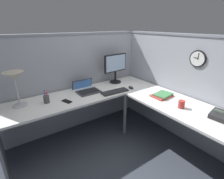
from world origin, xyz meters
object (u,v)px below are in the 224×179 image
(office_phone, at_px, (222,116))
(wall_clock, at_px, (198,59))
(book_stack, at_px, (162,95))
(keyboard, at_px, (115,92))
(cell_phone, at_px, (67,101))
(monitor, at_px, (115,66))
(pen_cup, at_px, (46,99))
(coffee_mug, at_px, (181,104))
(laptop, at_px, (86,89))
(computer_mouse, at_px, (131,88))
(desk_lamp_dome, at_px, (14,79))

(office_phone, distance_m, wall_clock, 0.79)
(book_stack, bearing_deg, office_phone, -87.69)
(keyboard, distance_m, book_stack, 0.69)
(cell_phone, bearing_deg, book_stack, -46.95)
(monitor, relative_size, cell_phone, 3.47)
(office_phone, height_order, book_stack, office_phone)
(pen_cup, xyz_separation_m, coffee_mug, (1.33, -1.10, -0.00))
(laptop, bearing_deg, office_phone, -63.16)
(computer_mouse, bearing_deg, desk_lamp_dome, 167.69)
(keyboard, bearing_deg, monitor, 55.89)
(keyboard, distance_m, coffee_mug, 0.96)
(laptop, relative_size, coffee_mug, 3.97)
(monitor, bearing_deg, computer_mouse, -86.68)
(keyboard, height_order, office_phone, office_phone)
(pen_cup, distance_m, office_phone, 2.09)
(keyboard, relative_size, pen_cup, 2.39)
(wall_clock, bearing_deg, pen_cup, 150.34)
(desk_lamp_dome, bearing_deg, keyboard, -14.39)
(monitor, height_order, cell_phone, monitor)
(laptop, height_order, computer_mouse, laptop)
(laptop, bearing_deg, desk_lamp_dome, -179.65)
(coffee_mug, bearing_deg, book_stack, 76.85)
(laptop, bearing_deg, coffee_mug, -59.76)
(laptop, xyz_separation_m, pen_cup, (-0.62, -0.11, 0.03))
(office_phone, bearing_deg, keyboard, 110.84)
(laptop, height_order, desk_lamp_dome, desk_lamp_dome)
(monitor, distance_m, wall_clock, 1.27)
(office_phone, xyz_separation_m, book_stack, (-0.03, 0.78, -0.02))
(book_stack, xyz_separation_m, coffee_mug, (-0.09, -0.37, 0.03))
(desk_lamp_dome, relative_size, wall_clock, 2.02)
(laptop, relative_size, cell_phone, 2.65)
(computer_mouse, distance_m, office_phone, 1.29)
(desk_lamp_dome, bearing_deg, cell_phone, -22.52)
(cell_phone, height_order, coffee_mug, coffee_mug)
(keyboard, bearing_deg, book_stack, -45.60)
(desk_lamp_dome, xyz_separation_m, wall_clock, (2.04, -1.09, 0.18))
(coffee_mug, distance_m, wall_clock, 0.65)
(computer_mouse, height_order, wall_clock, wall_clock)
(computer_mouse, bearing_deg, cell_phone, 173.35)
(laptop, distance_m, coffee_mug, 1.40)
(keyboard, relative_size, wall_clock, 1.95)
(desk_lamp_dome, xyz_separation_m, office_phone, (1.75, -1.62, -0.33))
(coffee_mug, bearing_deg, wall_clock, 15.92)
(laptop, bearing_deg, keyboard, -44.96)
(computer_mouse, relative_size, wall_clock, 0.47)
(laptop, bearing_deg, book_stack, -46.87)
(monitor, distance_m, laptop, 0.67)
(monitor, bearing_deg, cell_phone, -164.62)
(monitor, bearing_deg, laptop, -175.28)
(keyboard, xyz_separation_m, wall_clock, (0.78, -0.76, 0.54))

